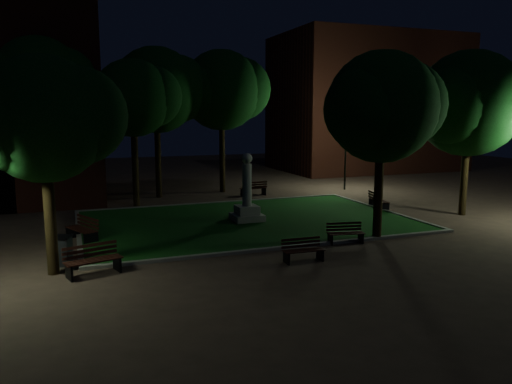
# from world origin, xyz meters

# --- Properties ---
(ground) EXTENTS (80.00, 80.00, 0.00)m
(ground) POSITION_xyz_m (0.00, 0.00, 0.00)
(ground) COLOR #49352A
(lawn) EXTENTS (15.00, 10.00, 0.08)m
(lawn) POSITION_xyz_m (0.00, 2.00, 0.04)
(lawn) COLOR #124812
(lawn) RESTS_ON ground
(lawn_kerb) EXTENTS (15.40, 10.40, 0.12)m
(lawn_kerb) POSITION_xyz_m (0.00, 2.00, 0.06)
(lawn_kerb) COLOR slate
(lawn_kerb) RESTS_ON ground
(monument) EXTENTS (1.40, 1.40, 3.20)m
(monument) POSITION_xyz_m (0.00, 2.00, 0.96)
(monument) COLOR #A29F95
(monument) RESTS_ON lawn
(building_far) EXTENTS (16.00, 10.00, 12.00)m
(building_far) POSITION_xyz_m (18.00, 20.00, 6.00)
(building_far) COLOR #4D1F14
(building_far) RESTS_ON ground
(tree_west) EXTENTS (4.85, 3.96, 6.93)m
(tree_west) POSITION_xyz_m (-8.37, -3.21, 4.94)
(tree_west) COLOR black
(tree_west) RESTS_ON ground
(tree_north_wl) EXTENTS (5.15, 4.21, 8.05)m
(tree_north_wl) POSITION_xyz_m (-4.33, 7.95, 5.93)
(tree_north_wl) COLOR black
(tree_north_wl) RESTS_ON ground
(tree_north_er) EXTENTS (6.28, 5.13, 9.16)m
(tree_north_er) POSITION_xyz_m (1.66, 11.21, 6.59)
(tree_north_er) COLOR black
(tree_north_er) RESTS_ON ground
(tree_east) EXTENTS (6.42, 5.24, 8.22)m
(tree_east) POSITION_xyz_m (10.96, -0.28, 5.60)
(tree_east) COLOR black
(tree_east) RESTS_ON ground
(tree_se) EXTENTS (5.46, 4.46, 7.60)m
(tree_se) POSITION_xyz_m (4.03, -2.98, 5.37)
(tree_se) COLOR black
(tree_se) RESTS_ON ground
(tree_nw) EXTENTS (5.84, 4.77, 9.15)m
(tree_nw) POSITION_xyz_m (-8.92, 8.76, 6.76)
(tree_nw) COLOR black
(tree_nw) RESTS_ON ground
(tree_far_north) EXTENTS (6.32, 5.16, 9.08)m
(tree_far_north) POSITION_xyz_m (-2.61, 10.59, 6.50)
(tree_far_north) COLOR black
(tree_far_north) RESTS_ON ground
(lamppost_nw) EXTENTS (1.18, 0.28, 4.17)m
(lamppost_nw) POSITION_xyz_m (-10.62, 9.36, 2.94)
(lamppost_nw) COLOR black
(lamppost_nw) RESTS_ON ground
(lamppost_ne) EXTENTS (1.18, 0.28, 4.24)m
(lamppost_ne) POSITION_xyz_m (9.64, 9.34, 2.98)
(lamppost_ne) COLOR black
(lamppost_ne) RESTS_ON ground
(bench_near_left) EXTENTS (1.48, 0.55, 0.81)m
(bench_near_left) POSITION_xyz_m (-0.31, -4.76, 0.38)
(bench_near_left) COLOR black
(bench_near_left) RESTS_ON ground
(bench_near_right) EXTENTS (1.53, 0.76, 0.80)m
(bench_near_right) POSITION_xyz_m (2.37, -3.08, 0.38)
(bench_near_right) COLOR black
(bench_near_right) RESTS_ON ground
(bench_west_near) EXTENTS (1.87, 1.09, 0.97)m
(bench_west_near) POSITION_xyz_m (-7.26, -3.74, 0.46)
(bench_west_near) COLOR black
(bench_west_near) RESTS_ON ground
(bench_left_side) EXTENTS (1.30, 1.86, 0.97)m
(bench_left_side) POSITION_xyz_m (-7.43, 0.93, 0.46)
(bench_left_side) COLOR black
(bench_left_side) RESTS_ON ground
(bench_right_side) EXTENTS (0.93, 1.75, 0.92)m
(bench_right_side) POSITION_xyz_m (7.72, 2.59, 0.43)
(bench_right_side) COLOR black
(bench_right_side) RESTS_ON ground
(bench_far_side) EXTENTS (1.70, 0.69, 0.91)m
(bench_far_side) POSITION_xyz_m (2.94, 9.07, 0.43)
(bench_far_side) COLOR black
(bench_far_side) RESTS_ON ground
(trash_bin) EXTENTS (0.76, 0.76, 1.02)m
(trash_bin) POSITION_xyz_m (-8.18, -2.31, 0.52)
(trash_bin) COLOR black
(trash_bin) RESTS_ON ground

